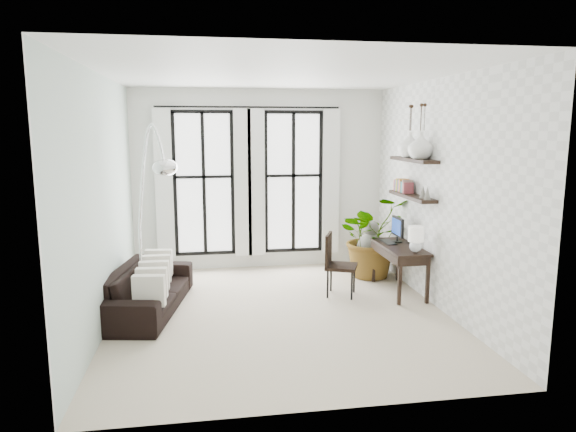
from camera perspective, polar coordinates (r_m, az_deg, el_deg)
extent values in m
plane|color=beige|center=(7.17, -0.90, -10.78)|extent=(5.00, 5.00, 0.00)
plane|color=white|center=(6.76, -0.98, 15.55)|extent=(5.00, 5.00, 0.00)
plane|color=silver|center=(6.84, -19.94, 1.48)|extent=(0.00, 5.00, 5.00)
plane|color=white|center=(7.44, 16.50, 2.27)|extent=(0.00, 5.00, 5.00)
plane|color=white|center=(9.25, -3.12, 4.02)|extent=(4.50, 0.00, 4.50)
cube|color=white|center=(9.18, -9.33, 3.54)|extent=(1.00, 0.02, 2.50)
cube|color=white|center=(9.11, -13.62, 3.36)|extent=(0.30, 0.04, 2.60)
cube|color=white|center=(9.10, -5.04, 3.58)|extent=(0.30, 0.04, 2.60)
cube|color=white|center=(9.31, 0.59, 3.75)|extent=(1.00, 0.02, 2.50)
cube|color=white|center=(9.12, -3.53, 3.61)|extent=(0.30, 0.04, 2.60)
cube|color=white|center=(9.35, 4.81, 3.75)|extent=(0.30, 0.04, 2.60)
cylinder|color=black|center=(9.08, -4.40, 11.98)|extent=(3.20, 0.03, 0.03)
cube|color=black|center=(7.98, 13.59, 2.14)|extent=(0.25, 1.30, 0.05)
cube|color=black|center=(7.93, 13.74, 6.08)|extent=(0.25, 1.30, 0.05)
cube|color=#CC4B33|center=(8.47, 12.20, 3.40)|extent=(0.16, 0.04, 0.18)
cube|color=#2F57A4|center=(8.43, 12.31, 3.36)|extent=(0.16, 0.04, 0.18)
cube|color=orange|center=(8.39, 12.42, 3.33)|extent=(0.16, 0.04, 0.18)
cube|color=#2C842C|center=(8.35, 12.53, 3.30)|extent=(0.16, 0.04, 0.18)
cube|color=#974199|center=(8.30, 12.64, 3.26)|extent=(0.16, 0.04, 0.18)
cube|color=gold|center=(8.26, 12.76, 3.23)|extent=(0.16, 0.03, 0.18)
cube|color=#454545|center=(8.22, 12.87, 3.19)|extent=(0.16, 0.03, 0.18)
cube|color=teal|center=(8.18, 12.99, 3.15)|extent=(0.16, 0.03, 0.18)
cube|color=gray|center=(8.14, 13.11, 3.12)|extent=(0.16, 0.03, 0.18)
cube|color=#8E3840|center=(8.10, 13.23, 3.08)|extent=(0.16, 0.03, 0.18)
cone|color=gray|center=(7.60, 14.77, 2.60)|extent=(0.10, 0.10, 0.18)
cone|color=gray|center=(7.46, 15.23, 2.46)|extent=(0.10, 0.10, 0.18)
imported|color=black|center=(7.46, -15.33, -7.80)|extent=(1.19, 2.24, 0.62)
cube|color=silver|center=(6.73, -15.19, -8.02)|extent=(0.40, 0.12, 0.40)
cube|color=silver|center=(7.07, -14.89, -7.17)|extent=(0.40, 0.12, 0.40)
cube|color=silver|center=(7.40, -14.62, -6.39)|extent=(0.40, 0.12, 0.40)
cube|color=silver|center=(7.74, -14.38, -5.68)|extent=(0.40, 0.12, 0.40)
cube|color=silver|center=(8.07, -14.15, -5.03)|extent=(0.40, 0.12, 0.40)
imported|color=#2D7228|center=(8.86, 9.48, -2.21)|extent=(1.40, 1.25, 1.41)
cube|color=black|center=(8.05, 12.31, -3.37)|extent=(0.53, 1.25, 0.04)
cube|color=black|center=(8.06, 12.16, -3.98)|extent=(0.48, 1.19, 0.12)
cube|color=black|center=(7.55, 12.30, -7.11)|extent=(0.05, 0.05, 0.69)
cube|color=black|center=(7.71, 15.25, -6.88)|extent=(0.05, 0.05, 0.69)
cube|color=black|center=(8.59, 9.51, -4.97)|extent=(0.05, 0.05, 0.69)
cube|color=black|center=(8.74, 12.16, -4.82)|extent=(0.05, 0.05, 0.69)
cube|color=black|center=(8.23, 12.09, -1.16)|extent=(0.04, 0.42, 0.30)
cube|color=navy|center=(8.23, 11.93, -1.16)|extent=(0.00, 0.36, 0.24)
cube|color=black|center=(8.23, 11.09, -2.83)|extent=(0.15, 0.40, 0.02)
sphere|color=silver|center=(7.61, 13.99, -3.34)|extent=(0.18, 0.18, 0.18)
cylinder|color=white|center=(7.57, 14.05, -1.94)|extent=(0.22, 0.22, 0.22)
cube|color=black|center=(7.83, 5.95, -5.61)|extent=(0.58, 0.58, 0.05)
cube|color=black|center=(7.80, 4.52, -3.77)|extent=(0.20, 0.43, 0.50)
cylinder|color=black|center=(7.69, 4.96, -7.75)|extent=(0.03, 0.03, 0.42)
cylinder|color=black|center=(7.78, 7.56, -7.59)|extent=(0.03, 0.03, 0.42)
cylinder|color=black|center=(8.02, 4.34, -7.00)|extent=(0.03, 0.03, 0.42)
cylinder|color=black|center=(8.11, 6.83, -6.86)|extent=(0.03, 0.03, 0.42)
cylinder|color=silver|center=(7.77, -15.80, -9.11)|extent=(0.39, 0.39, 0.11)
cylinder|color=silver|center=(7.62, -15.99, -5.27)|extent=(0.04, 0.04, 1.08)
ellipsoid|color=silver|center=(7.17, -13.49, 5.26)|extent=(0.34, 0.34, 0.22)
cylinder|color=gray|center=(9.07, 9.08, -5.99)|extent=(0.54, 0.54, 0.16)
ellipsoid|color=gray|center=(8.97, 9.15, -3.69)|extent=(0.48, 0.48, 0.59)
sphere|color=gray|center=(8.90, 9.21, -1.34)|extent=(0.27, 0.27, 0.27)
imported|color=white|center=(7.69, 14.53, 7.56)|extent=(0.37, 0.37, 0.38)
imported|color=white|center=(8.06, 13.39, 7.69)|extent=(0.37, 0.37, 0.38)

